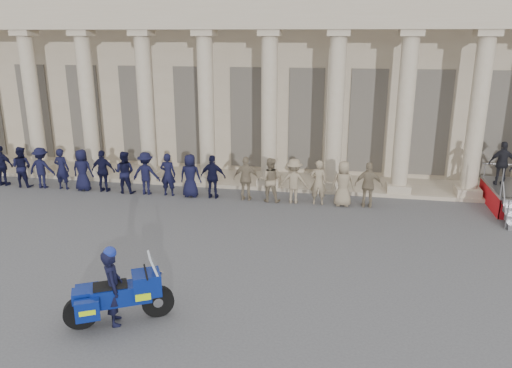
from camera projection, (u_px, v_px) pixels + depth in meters
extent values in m
plane|color=#47474A|center=(174.00, 271.00, 13.45)|extent=(90.00, 90.00, 0.00)
cube|color=tan|center=(266.00, 66.00, 26.25)|extent=(40.00, 10.00, 9.00)
cube|color=tan|center=(242.00, 179.00, 21.71)|extent=(40.00, 2.60, 0.15)
cube|color=tan|center=(236.00, 16.00, 19.00)|extent=(35.80, 1.00, 1.00)
cube|color=tan|center=(41.00, 168.00, 22.49)|extent=(0.90, 0.90, 0.30)
cylinder|color=tan|center=(33.00, 103.00, 21.63)|extent=(0.64, 0.64, 5.60)
cube|color=tan|center=(24.00, 33.00, 20.79)|extent=(0.85, 0.85, 0.24)
cube|color=tan|center=(95.00, 171.00, 22.03)|extent=(0.90, 0.90, 0.30)
cylinder|color=tan|center=(88.00, 104.00, 21.18)|extent=(0.64, 0.64, 5.60)
cube|color=tan|center=(81.00, 33.00, 20.33)|extent=(0.85, 0.85, 0.24)
cube|color=tan|center=(150.00, 174.00, 21.57)|extent=(0.90, 0.90, 0.30)
cylinder|color=tan|center=(146.00, 106.00, 20.72)|extent=(0.64, 0.64, 5.60)
cube|color=tan|center=(141.00, 33.00, 19.87)|extent=(0.85, 0.85, 0.24)
cube|color=tan|center=(208.00, 177.00, 21.12)|extent=(0.90, 0.90, 0.30)
cylinder|color=tan|center=(206.00, 108.00, 20.26)|extent=(0.64, 0.64, 5.60)
cube|color=tan|center=(204.00, 33.00, 19.41)|extent=(0.85, 0.85, 0.24)
cube|color=tan|center=(269.00, 180.00, 20.66)|extent=(0.90, 0.90, 0.30)
cylinder|color=tan|center=(269.00, 109.00, 19.80)|extent=(0.64, 0.64, 5.60)
cube|color=tan|center=(270.00, 33.00, 18.96)|extent=(0.85, 0.85, 0.24)
cube|color=tan|center=(332.00, 184.00, 20.20)|extent=(0.90, 0.90, 0.30)
cylinder|color=tan|center=(335.00, 111.00, 19.35)|extent=(0.64, 0.64, 5.60)
cube|color=tan|center=(339.00, 33.00, 18.50)|extent=(0.85, 0.85, 0.24)
cube|color=tan|center=(398.00, 187.00, 19.75)|extent=(0.90, 0.90, 0.30)
cylinder|color=tan|center=(405.00, 113.00, 18.89)|extent=(0.64, 0.64, 5.60)
cube|color=tan|center=(412.00, 33.00, 18.04)|extent=(0.85, 0.85, 0.24)
cube|color=tan|center=(468.00, 191.00, 19.29)|extent=(0.90, 0.90, 0.30)
cylinder|color=tan|center=(477.00, 115.00, 18.43)|extent=(0.64, 0.64, 5.60)
cube|color=tan|center=(488.00, 33.00, 17.58)|extent=(0.85, 0.85, 0.24)
cube|color=black|center=(36.00, 111.00, 23.96)|extent=(1.30, 0.12, 4.20)
cube|color=black|center=(86.00, 113.00, 23.51)|extent=(1.30, 0.12, 4.20)
cube|color=black|center=(137.00, 114.00, 23.05)|extent=(1.30, 0.12, 4.20)
cube|color=black|center=(191.00, 116.00, 22.59)|extent=(1.30, 0.12, 4.20)
cube|color=black|center=(248.00, 118.00, 22.14)|extent=(1.30, 0.12, 4.20)
cube|color=black|center=(306.00, 120.00, 21.68)|extent=(1.30, 0.12, 4.20)
cube|color=black|center=(367.00, 121.00, 21.22)|extent=(1.30, 0.12, 4.20)
cube|color=black|center=(431.00, 123.00, 20.76)|extent=(1.30, 0.12, 4.20)
cube|color=black|center=(497.00, 125.00, 20.31)|extent=(1.30, 0.12, 4.20)
imported|color=black|center=(2.00, 166.00, 20.80)|extent=(1.00, 0.41, 1.70)
imported|color=black|center=(22.00, 167.00, 20.64)|extent=(0.83, 0.64, 1.70)
imported|color=black|center=(42.00, 168.00, 20.48)|extent=(1.10, 0.63, 1.70)
imported|color=black|center=(62.00, 169.00, 20.32)|extent=(0.62, 0.41, 1.70)
imported|color=black|center=(82.00, 170.00, 20.16)|extent=(0.83, 0.54, 1.70)
imported|color=black|center=(103.00, 171.00, 20.00)|extent=(1.00, 0.41, 1.70)
imported|color=black|center=(124.00, 172.00, 19.84)|extent=(0.83, 0.64, 1.70)
imported|color=black|center=(146.00, 173.00, 19.67)|extent=(1.10, 0.63, 1.70)
imported|color=black|center=(168.00, 174.00, 19.51)|extent=(0.62, 0.41, 1.70)
imported|color=black|center=(190.00, 176.00, 19.35)|extent=(0.83, 0.54, 1.70)
imported|color=black|center=(213.00, 177.00, 19.19)|extent=(1.00, 0.41, 1.70)
imported|color=#83735A|center=(246.00, 179.00, 18.96)|extent=(1.00, 0.41, 1.70)
imported|color=#83735A|center=(270.00, 180.00, 18.80)|extent=(0.83, 0.64, 1.70)
imported|color=#83735A|center=(294.00, 181.00, 18.64)|extent=(1.10, 0.63, 1.70)
imported|color=#83735A|center=(318.00, 182.00, 18.48)|extent=(0.62, 0.41, 1.70)
imported|color=#83735A|center=(343.00, 184.00, 18.32)|extent=(0.83, 0.54, 1.70)
imported|color=#83735A|center=(369.00, 185.00, 18.16)|extent=(1.00, 0.41, 1.70)
cube|color=#A90D13|center=(489.00, 197.00, 18.39)|extent=(0.04, 2.82, 0.70)
imported|color=black|center=(502.00, 163.00, 18.15)|extent=(0.95, 0.39, 1.62)
cylinder|color=black|center=(158.00, 301.00, 11.24)|extent=(0.71, 0.48, 0.73)
cylinder|color=black|center=(81.00, 313.00, 10.76)|extent=(0.71, 0.48, 0.73)
cube|color=navy|center=(121.00, 294.00, 10.92)|extent=(1.34, 1.00, 0.42)
cube|color=navy|center=(147.00, 283.00, 11.03)|extent=(0.80, 0.79, 0.50)
cube|color=silver|center=(147.00, 293.00, 11.10)|extent=(0.37, 0.41, 0.13)
cube|color=#B2BFCC|center=(154.00, 266.00, 10.97)|extent=(0.44, 0.56, 0.59)
cube|color=black|center=(110.00, 286.00, 10.80)|extent=(0.81, 0.67, 0.11)
cube|color=navy|center=(81.00, 296.00, 10.66)|extent=(0.52, 0.51, 0.24)
cube|color=navy|center=(87.00, 310.00, 10.42)|extent=(0.55, 0.45, 0.44)
cube|color=#B9E60C|center=(87.00, 310.00, 10.42)|extent=(0.42, 0.39, 0.11)
cube|color=navy|center=(88.00, 294.00, 11.06)|extent=(0.55, 0.45, 0.44)
cube|color=#B9E60C|center=(88.00, 294.00, 11.06)|extent=(0.42, 0.39, 0.11)
cylinder|color=silver|center=(97.00, 306.00, 11.11)|extent=(0.64, 0.41, 0.11)
cylinder|color=black|center=(146.00, 272.00, 10.95)|extent=(0.40, 0.70, 0.04)
imported|color=black|center=(113.00, 287.00, 10.82)|extent=(0.66, 0.76, 1.74)
sphere|color=navy|center=(110.00, 253.00, 10.58)|extent=(0.28, 0.28, 0.28)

